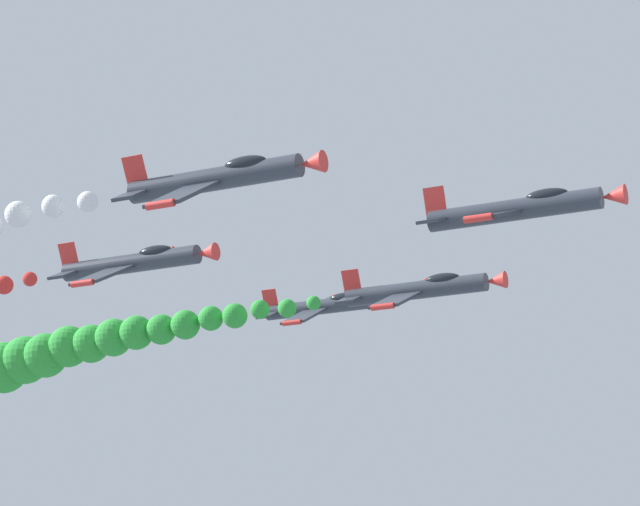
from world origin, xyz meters
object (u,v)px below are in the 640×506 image
at_px(airplane_right_inner, 217,178).
at_px(airplane_right_outer, 325,306).
at_px(airplane_lead, 517,209).
at_px(airplane_left_outer, 133,263).
at_px(airplane_left_inner, 418,290).

relative_size(airplane_right_inner, airplane_right_outer, 1.00).
distance_m(airplane_lead, airplane_left_outer, 23.64).
relative_size(airplane_left_inner, airplane_left_outer, 1.00).
xyz_separation_m(airplane_lead, airplane_left_inner, (-11.92, -10.18, -0.17)).
distance_m(airplane_lead, airplane_right_outer, 34.19).
bearing_deg(airplane_right_inner, airplane_lead, 134.88).
xyz_separation_m(airplane_right_inner, airplane_right_outer, (-36.21, -11.83, 3.36)).
bearing_deg(airplane_left_outer, airplane_right_outer, 178.25).
bearing_deg(airplane_right_outer, airplane_right_inner, 18.10).
height_order(airplane_lead, airplane_right_outer, airplane_right_outer).
relative_size(airplane_lead, airplane_right_inner, 1.00).
bearing_deg(airplane_left_inner, airplane_lead, 40.50).
xyz_separation_m(airplane_right_inner, airplane_left_outer, (-12.09, -12.57, 0.55)).
distance_m(airplane_lead, airplane_right_inner, 15.59).
relative_size(airplane_lead, airplane_right_outer, 1.00).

